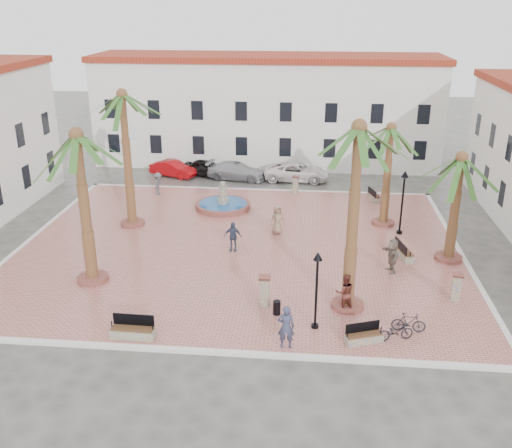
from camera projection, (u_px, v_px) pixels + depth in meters
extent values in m
plane|color=#56544F|center=(239.00, 248.00, 34.24)|extent=(120.00, 120.00, 0.00)
cube|color=#BE6D65|center=(239.00, 247.00, 34.21)|extent=(26.00, 22.00, 0.15)
cube|color=silver|center=(257.00, 190.00, 44.40)|extent=(26.30, 0.30, 0.16)
cube|color=silver|center=(207.00, 352.00, 24.03)|extent=(26.30, 0.30, 0.16)
cube|color=silver|center=(462.00, 256.00, 33.03)|extent=(0.30, 22.30, 0.16)
cube|color=silver|center=(32.00, 239.00, 35.40)|extent=(0.30, 22.30, 0.16)
cube|color=white|center=(267.00, 112.00, 51.11)|extent=(30.00, 7.00, 9.00)
cube|color=maroon|center=(267.00, 57.00, 49.36)|extent=(30.40, 7.40, 0.50)
cube|color=black|center=(114.00, 143.00, 49.92)|extent=(1.00, 0.12, 1.60)
cube|color=black|center=(156.00, 144.00, 49.58)|extent=(1.00, 0.12, 1.60)
cube|color=black|center=(199.00, 145.00, 49.24)|extent=(1.00, 0.12, 1.60)
cube|color=black|center=(242.00, 146.00, 48.90)|extent=(1.00, 0.12, 1.60)
cube|color=black|center=(285.00, 147.00, 48.56)|extent=(1.00, 0.12, 1.60)
cube|color=black|center=(329.00, 148.00, 48.22)|extent=(1.00, 0.12, 1.60)
cube|color=black|center=(374.00, 149.00, 47.88)|extent=(1.00, 0.12, 1.60)
cube|color=black|center=(420.00, 150.00, 47.53)|extent=(1.00, 0.12, 1.60)
cube|color=black|center=(111.00, 109.00, 48.82)|extent=(1.00, 0.12, 1.60)
cube|color=black|center=(154.00, 110.00, 48.48)|extent=(1.00, 0.12, 1.60)
cube|color=black|center=(197.00, 110.00, 48.14)|extent=(1.00, 0.12, 1.60)
cube|color=black|center=(241.00, 111.00, 47.80)|extent=(1.00, 0.12, 1.60)
cube|color=black|center=(286.00, 112.00, 47.46)|extent=(1.00, 0.12, 1.60)
cube|color=black|center=(331.00, 113.00, 47.12)|extent=(1.00, 0.12, 1.60)
cube|color=black|center=(377.00, 114.00, 46.77)|extent=(1.00, 0.12, 1.60)
cube|color=black|center=(424.00, 114.00, 46.43)|extent=(1.00, 0.12, 1.60)
cube|color=black|center=(503.00, 194.00, 36.90)|extent=(0.12, 1.00, 1.60)
cube|color=black|center=(487.00, 177.00, 40.34)|extent=(0.12, 1.00, 1.60)
cube|color=black|center=(473.00, 163.00, 43.78)|extent=(0.12, 1.00, 1.60)
cube|color=black|center=(510.00, 148.00, 35.80)|extent=(0.12, 1.00, 1.60)
cube|color=black|center=(493.00, 135.00, 39.24)|extent=(0.12, 1.00, 1.60)
cube|color=black|center=(479.00, 125.00, 42.67)|extent=(0.12, 1.00, 1.60)
cube|color=black|center=(26.00, 177.00, 40.45)|extent=(0.12, 1.00, 1.60)
cube|color=black|center=(50.00, 162.00, 44.15)|extent=(0.12, 1.00, 1.60)
cube|color=black|center=(20.00, 135.00, 39.35)|extent=(0.12, 1.00, 1.60)
cube|color=black|center=(45.00, 123.00, 43.05)|extent=(0.12, 1.00, 1.60)
cylinder|color=brown|center=(223.00, 206.00, 40.31)|extent=(3.86, 3.86, 0.37)
cylinder|color=#194C8C|center=(223.00, 203.00, 40.25)|extent=(3.40, 3.40, 0.06)
cylinder|color=gray|center=(223.00, 203.00, 40.24)|extent=(0.83, 0.83, 0.74)
cylinder|color=gray|center=(223.00, 193.00, 39.97)|extent=(0.55, 0.55, 1.10)
sphere|color=gray|center=(223.00, 184.00, 39.72)|extent=(0.40, 0.40, 0.40)
cylinder|color=brown|center=(133.00, 223.00, 37.40)|extent=(1.56, 1.56, 0.23)
cylinder|color=brown|center=(127.00, 160.00, 35.84)|extent=(0.51, 0.51, 8.23)
sphere|color=brown|center=(122.00, 94.00, 34.33)|extent=(0.68, 0.68, 0.68)
cylinder|color=brown|center=(93.00, 278.00, 29.96)|extent=(1.64, 1.64, 0.25)
cylinder|color=brown|center=(85.00, 209.00, 28.53)|extent=(0.53, 0.53, 7.53)
sphere|color=brown|center=(76.00, 134.00, 27.15)|extent=(0.72, 0.72, 0.72)
cylinder|color=brown|center=(347.00, 305.00, 27.35)|extent=(1.57, 1.57, 0.24)
cylinder|color=brown|center=(353.00, 220.00, 25.75)|extent=(0.51, 0.51, 8.51)
sphere|color=brown|center=(359.00, 127.00, 24.19)|extent=(0.69, 0.69, 0.69)
cylinder|color=brown|center=(448.00, 258.00, 32.37)|extent=(1.53, 1.53, 0.23)
cylinder|color=brown|center=(455.00, 208.00, 31.27)|extent=(0.50, 0.50, 5.75)
sphere|color=brown|center=(462.00, 157.00, 30.22)|extent=(0.67, 0.67, 0.67)
cylinder|color=brown|center=(383.00, 222.00, 37.47)|extent=(1.46, 1.46, 0.22)
cylinder|color=brown|center=(387.00, 176.00, 36.29)|extent=(0.47, 0.47, 6.21)
sphere|color=brown|center=(391.00, 127.00, 35.15)|extent=(0.64, 0.64, 0.64)
cube|color=gray|center=(133.00, 333.00, 24.83)|extent=(1.96, 0.64, 0.43)
cube|color=#56351E|center=(132.00, 328.00, 24.74)|extent=(1.85, 0.59, 0.06)
cube|color=black|center=(134.00, 320.00, 24.85)|extent=(1.84, 0.10, 0.54)
cylinder|color=black|center=(112.00, 324.00, 24.80)|extent=(0.05, 0.05, 0.32)
cylinder|color=black|center=(153.00, 327.00, 24.59)|extent=(0.05, 0.05, 0.32)
cube|color=gray|center=(364.00, 339.00, 24.50)|extent=(1.73, 1.05, 0.37)
cube|color=#56351E|center=(364.00, 334.00, 24.42)|extent=(1.63, 0.98, 0.06)
cube|color=black|center=(362.00, 327.00, 24.51)|extent=(1.48, 0.59, 0.46)
cylinder|color=black|center=(347.00, 335.00, 24.19)|extent=(0.05, 0.05, 0.28)
cylinder|color=black|center=(381.00, 330.00, 24.57)|extent=(0.05, 0.05, 0.28)
cube|color=gray|center=(404.00, 254.00, 32.60)|extent=(0.99, 1.94, 0.41)
cube|color=#56351E|center=(404.00, 250.00, 32.52)|extent=(0.92, 1.83, 0.06)
cube|color=black|center=(401.00, 246.00, 32.38)|extent=(0.46, 1.72, 0.52)
cylinder|color=black|center=(410.00, 255.00, 31.66)|extent=(0.05, 0.05, 0.31)
cylinder|color=black|center=(399.00, 242.00, 33.28)|extent=(0.05, 0.05, 0.31)
cube|color=gray|center=(374.00, 198.00, 41.98)|extent=(0.93, 1.66, 0.35)
cube|color=#56351E|center=(374.00, 195.00, 41.90)|extent=(0.87, 1.56, 0.05)
cube|color=black|center=(372.00, 192.00, 41.78)|extent=(0.49, 1.45, 0.44)
cylinder|color=black|center=(379.00, 197.00, 41.18)|extent=(0.05, 0.05, 0.26)
cylinder|color=black|center=(371.00, 190.00, 42.55)|extent=(0.05, 0.05, 0.26)
cylinder|color=black|center=(315.00, 326.00, 25.67)|extent=(0.33, 0.33, 0.15)
cylinder|color=black|center=(316.00, 293.00, 25.06)|extent=(0.11, 0.11, 3.31)
cone|color=black|center=(318.00, 256.00, 24.40)|extent=(0.40, 0.40, 0.37)
sphere|color=beige|center=(318.00, 259.00, 24.45)|extent=(0.22, 0.22, 0.22)
cylinder|color=black|center=(399.00, 232.00, 36.00)|extent=(0.37, 0.37, 0.16)
cylinder|color=black|center=(402.00, 205.00, 35.32)|extent=(0.12, 0.12, 3.65)
cone|color=black|center=(405.00, 174.00, 34.60)|extent=(0.45, 0.45, 0.41)
sphere|color=beige|center=(405.00, 176.00, 34.65)|extent=(0.24, 0.24, 0.24)
cube|color=gray|center=(265.00, 292.00, 27.30)|extent=(0.44, 0.44, 1.43)
cube|color=brown|center=(265.00, 277.00, 27.02)|extent=(0.55, 0.55, 0.11)
cube|color=gray|center=(296.00, 185.00, 43.29)|extent=(0.45, 0.45, 1.26)
cube|color=brown|center=(296.00, 177.00, 43.04)|extent=(0.56, 0.56, 0.10)
cube|color=gray|center=(456.00, 288.00, 27.76)|extent=(0.46, 0.46, 1.34)
cube|color=brown|center=(458.00, 275.00, 27.49)|extent=(0.58, 0.58, 0.10)
cylinder|color=black|center=(277.00, 308.00, 26.64)|extent=(0.36, 0.36, 0.69)
imported|color=#353753|center=(286.00, 327.00, 23.90)|extent=(0.73, 0.49, 1.96)
imported|color=black|center=(396.00, 332.00, 24.59)|extent=(1.69, 0.99, 0.84)
imported|color=#5A2720|center=(345.00, 293.00, 26.76)|extent=(1.01, 0.83, 1.90)
imported|color=black|center=(409.00, 322.00, 25.22)|extent=(1.53, 0.56, 0.90)
imported|color=#8A6F57|center=(277.00, 220.00, 35.66)|extent=(1.09, 0.94, 1.88)
imported|color=#323E57|center=(233.00, 236.00, 33.26)|extent=(1.06, 0.49, 1.77)
imported|color=#525258|center=(158.00, 184.00, 42.92)|extent=(0.76, 1.17, 1.70)
imported|color=#736458|center=(392.00, 255.00, 30.63)|extent=(0.98, 1.85, 1.91)
imported|color=black|center=(207.00, 168.00, 48.01)|extent=(4.32, 2.55, 1.38)
imported|color=#A9090E|center=(173.00, 169.00, 47.92)|extent=(4.27, 2.76, 1.33)
imported|color=#A2A3AB|center=(237.00, 171.00, 47.13)|extent=(5.18, 2.80, 1.43)
imported|color=white|center=(296.00, 172.00, 46.76)|extent=(5.36, 2.62, 1.47)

